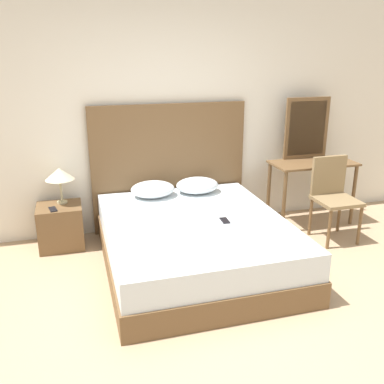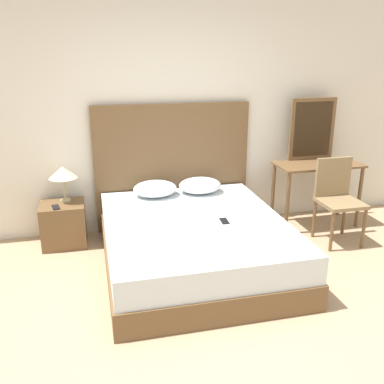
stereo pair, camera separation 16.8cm
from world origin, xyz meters
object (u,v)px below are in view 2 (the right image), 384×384
(phone_on_bed, at_px, (224,221))
(chair, at_px, (337,194))
(table_lamp, at_px, (63,173))
(vanity_desk, at_px, (317,174))
(bed, at_px, (194,243))
(phone_on_nightstand, at_px, (56,207))
(nightstand, at_px, (64,224))

(phone_on_bed, xyz_separation_m, chair, (1.43, 0.36, 0.04))
(phone_on_bed, xyz_separation_m, table_lamp, (-1.51, 1.03, 0.30))
(table_lamp, relative_size, vanity_desk, 0.39)
(bed, height_order, phone_on_nightstand, bed)
(phone_on_bed, relative_size, vanity_desk, 0.15)
(chair, bearing_deg, bed, -171.72)
(bed, distance_m, phone_on_nightstand, 1.54)
(chair, bearing_deg, nightstand, 168.92)
(bed, relative_size, phone_on_bed, 13.61)
(bed, xyz_separation_m, nightstand, (-1.28, 0.83, -0.01))
(nightstand, bearing_deg, phone_on_bed, -31.31)
(phone_on_bed, xyz_separation_m, vanity_desk, (1.44, 0.83, 0.14))
(bed, xyz_separation_m, table_lamp, (-1.25, 0.92, 0.55))
(bed, height_order, vanity_desk, vanity_desk)
(phone_on_nightstand, bearing_deg, nightstand, 62.22)
(table_lamp, height_order, phone_on_nightstand, table_lamp)
(bed, distance_m, vanity_desk, 1.89)
(bed, height_order, nightstand, bed)
(bed, xyz_separation_m, chair, (1.70, 0.25, 0.29))
(bed, xyz_separation_m, phone_on_nightstand, (-1.34, 0.72, 0.24))
(phone_on_bed, xyz_separation_m, nightstand, (-1.55, 0.94, -0.27))
(phone_on_bed, distance_m, vanity_desk, 1.67)
(vanity_desk, relative_size, chair, 1.09)
(phone_on_bed, height_order, table_lamp, table_lamp)
(nightstand, distance_m, chair, 3.05)
(phone_on_bed, bearing_deg, phone_on_nightstand, 152.46)
(table_lamp, bearing_deg, chair, -12.80)
(nightstand, bearing_deg, bed, -32.89)
(bed, relative_size, chair, 2.23)
(nightstand, xyz_separation_m, phone_on_nightstand, (-0.06, -0.11, 0.24))
(phone_on_nightstand, bearing_deg, bed, -28.41)
(bed, distance_m, nightstand, 1.53)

